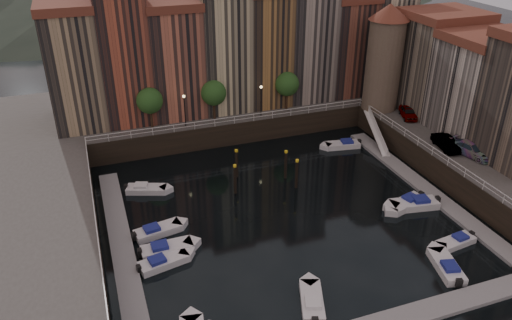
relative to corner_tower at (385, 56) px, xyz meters
name	(u,v)px	position (x,y,z in m)	size (l,w,h in m)	color
ground	(282,210)	(-20.00, -14.50, -10.19)	(200.00, 200.00, 0.00)	black
quay_far	(214,107)	(-20.00, 11.50, -8.69)	(80.00, 20.00, 3.00)	black
dock_left	(122,247)	(-36.20, -15.50, -10.02)	(2.00, 28.00, 0.35)	gray
dock_right	(421,186)	(-3.80, -15.50, -10.02)	(2.00, 28.00, 0.35)	gray
far_terrace	(240,44)	(-16.69, 9.00, 0.76)	(48.70, 10.30, 17.50)	#9B8463
right_terrace	(483,81)	(6.50, -10.70, -0.64)	(9.30, 24.30, 14.00)	#776B5A
corner_tower	(385,56)	(0.00, 0.00, 0.00)	(5.20, 5.20, 13.80)	#6B5B4C
promenade_trees	(219,92)	(-21.33, 3.70, -3.61)	(21.20, 3.20, 5.20)	black
street_lamps	(224,100)	(-21.00, 2.70, -4.30)	(10.36, 0.36, 4.18)	black
railings	(266,156)	(-20.00, -9.62, -6.41)	(36.08, 34.04, 0.52)	white
gangway	(377,131)	(-2.90, -4.50, -8.28)	(2.78, 8.32, 3.73)	white
mooring_pilings	(264,171)	(-19.98, -8.94, -8.54)	(7.01, 4.83, 3.78)	black
boat_left_1	(163,262)	(-33.09, -19.09, -9.84)	(4.70, 2.53, 1.05)	silver
boat_left_2	(166,249)	(-32.52, -17.38, -9.82)	(4.89, 1.84, 1.12)	silver
boat_left_3	(157,231)	(-32.77, -14.35, -9.83)	(4.84, 2.51, 1.08)	silver
boat_left_4	(146,189)	(-32.63, -6.25, -9.85)	(4.59, 2.99, 1.03)	silver
boat_right_0	(456,241)	(-7.10, -25.24, -9.88)	(4.17, 1.96, 0.94)	silver
boat_right_1	(415,204)	(-6.96, -18.71, -9.79)	(5.34, 2.71, 1.20)	silver
boat_right_2	(407,203)	(-7.65, -18.24, -9.82)	(4.97, 2.93, 1.11)	silver
boat_right_4	(343,145)	(-7.17, -3.78, -9.83)	(4.75, 2.35, 1.07)	silver
boat_near_1	(312,302)	(-22.99, -27.85, -9.83)	(3.10, 4.77, 1.07)	silver
boat_near_3	(447,267)	(-10.33, -27.94, -9.83)	(2.78, 4.89, 1.10)	silver
car_a	(408,113)	(1.65, -4.33, -6.48)	(1.68, 4.17, 1.42)	gray
car_b	(446,144)	(0.27, -13.47, -6.48)	(1.51, 4.34, 1.43)	gray
car_c	(471,150)	(1.85, -15.79, -6.46)	(2.06, 5.07, 1.47)	gray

